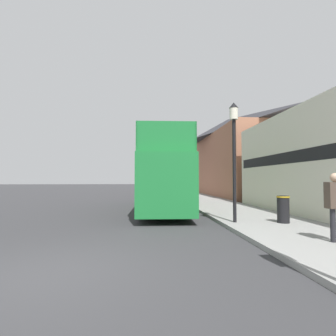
{
  "coord_description": "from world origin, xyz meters",
  "views": [
    {
      "loc": [
        1.79,
        -5.09,
        1.77
      ],
      "look_at": [
        3.37,
        12.01,
        2.52
      ],
      "focal_mm": 28.0,
      "sensor_mm": 36.0,
      "label": 1
    }
  ],
  "objects_px": {
    "tour_bus": "(163,178)",
    "lamp_post_third": "(176,166)",
    "parked_car_ahead_of_bus": "(165,192)",
    "lamp_post_second": "(191,158)",
    "pedestrian_nearest": "(335,200)",
    "litter_bin": "(283,208)",
    "lamp_post_nearest": "(234,139)"
  },
  "relations": [
    {
      "from": "lamp_post_second",
      "to": "lamp_post_nearest",
      "type": "bearing_deg",
      "value": -90.22
    },
    {
      "from": "lamp_post_nearest",
      "to": "lamp_post_second",
      "type": "height_order",
      "value": "lamp_post_second"
    },
    {
      "from": "tour_bus",
      "to": "litter_bin",
      "type": "relative_size",
      "value": 10.67
    },
    {
      "from": "tour_bus",
      "to": "parked_car_ahead_of_bus",
      "type": "xyz_separation_m",
      "value": [
        0.7,
        7.67,
        -1.17
      ]
    },
    {
      "from": "parked_car_ahead_of_bus",
      "to": "lamp_post_third",
      "type": "xyz_separation_m",
      "value": [
        1.72,
        5.92,
        2.63
      ]
    },
    {
      "from": "tour_bus",
      "to": "parked_car_ahead_of_bus",
      "type": "distance_m",
      "value": 7.79
    },
    {
      "from": "tour_bus",
      "to": "litter_bin",
      "type": "distance_m",
      "value": 7.26
    },
    {
      "from": "pedestrian_nearest",
      "to": "litter_bin",
      "type": "xyz_separation_m",
      "value": [
        0.22,
        3.01,
        -0.55
      ]
    },
    {
      "from": "pedestrian_nearest",
      "to": "lamp_post_second",
      "type": "distance_m",
      "value": 13.16
    },
    {
      "from": "parked_car_ahead_of_bus",
      "to": "lamp_post_nearest",
      "type": "relative_size",
      "value": 0.89
    },
    {
      "from": "litter_bin",
      "to": "parked_car_ahead_of_bus",
      "type": "bearing_deg",
      "value": 104.18
    },
    {
      "from": "tour_bus",
      "to": "lamp_post_third",
      "type": "height_order",
      "value": "lamp_post_third"
    },
    {
      "from": "tour_bus",
      "to": "lamp_post_second",
      "type": "distance_m",
      "value": 4.92
    },
    {
      "from": "tour_bus",
      "to": "litter_bin",
      "type": "bearing_deg",
      "value": -52.29
    },
    {
      "from": "pedestrian_nearest",
      "to": "lamp_post_third",
      "type": "bearing_deg",
      "value": 93.76
    },
    {
      "from": "lamp_post_third",
      "to": "litter_bin",
      "type": "height_order",
      "value": "lamp_post_third"
    },
    {
      "from": "tour_bus",
      "to": "lamp_post_third",
      "type": "distance_m",
      "value": 13.88
    },
    {
      "from": "tour_bus",
      "to": "lamp_post_third",
      "type": "relative_size",
      "value": 2.37
    },
    {
      "from": "lamp_post_nearest",
      "to": "litter_bin",
      "type": "xyz_separation_m",
      "value": [
        1.77,
        -0.31,
        -2.66
      ]
    },
    {
      "from": "tour_bus",
      "to": "lamp_post_second",
      "type": "xyz_separation_m",
      "value": [
        2.39,
        4.02,
        1.53
      ]
    },
    {
      "from": "lamp_post_nearest",
      "to": "lamp_post_second",
      "type": "distance_m",
      "value": 9.58
    },
    {
      "from": "tour_bus",
      "to": "litter_bin",
      "type": "height_order",
      "value": "tour_bus"
    },
    {
      "from": "pedestrian_nearest",
      "to": "lamp_post_third",
      "type": "xyz_separation_m",
      "value": [
        -1.48,
        22.47,
        2.08
      ]
    },
    {
      "from": "litter_bin",
      "to": "pedestrian_nearest",
      "type": "bearing_deg",
      "value": -94.24
    },
    {
      "from": "litter_bin",
      "to": "tour_bus",
      "type": "bearing_deg",
      "value": 125.06
    },
    {
      "from": "tour_bus",
      "to": "pedestrian_nearest",
      "type": "distance_m",
      "value": 9.72
    },
    {
      "from": "parked_car_ahead_of_bus",
      "to": "lamp_post_second",
      "type": "xyz_separation_m",
      "value": [
        1.69,
        -3.66,
        2.7
      ]
    },
    {
      "from": "pedestrian_nearest",
      "to": "lamp_post_third",
      "type": "distance_m",
      "value": 22.62
    },
    {
      "from": "pedestrian_nearest",
      "to": "litter_bin",
      "type": "bearing_deg",
      "value": 85.76
    },
    {
      "from": "pedestrian_nearest",
      "to": "lamp_post_third",
      "type": "height_order",
      "value": "lamp_post_third"
    },
    {
      "from": "parked_car_ahead_of_bus",
      "to": "lamp_post_nearest",
      "type": "distance_m",
      "value": 13.6
    },
    {
      "from": "lamp_post_third",
      "to": "pedestrian_nearest",
      "type": "bearing_deg",
      "value": -86.24
    }
  ]
}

